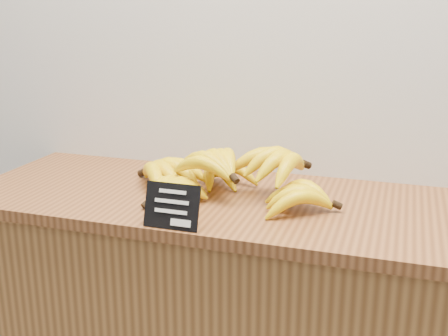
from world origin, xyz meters
TOP-DOWN VIEW (x-y plane):
  - counter_top at (-0.05, 2.75)m, footprint 1.40×0.54m
  - chalkboard_sign at (-0.11, 2.51)m, footprint 0.13×0.04m
  - banana_pile at (-0.07, 2.75)m, footprint 0.58×0.35m

SIDE VIEW (x-z plane):
  - counter_top at x=-0.05m, z-range 0.90..0.93m
  - chalkboard_sign at x=-0.11m, z-range 0.93..1.03m
  - banana_pile at x=-0.07m, z-range 0.92..1.05m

